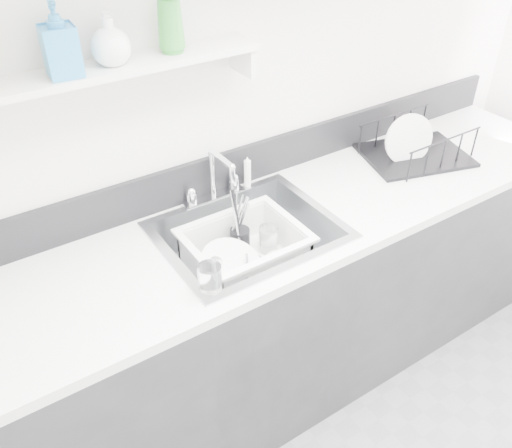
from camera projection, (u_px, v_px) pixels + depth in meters
room_shell at (487, 111)px, 0.97m from camera, size 3.50×3.00×2.60m
counter_run at (249, 320)px, 2.23m from camera, size 3.20×0.62×0.92m
backsplash at (207, 176)px, 2.12m from camera, size 3.20×0.02×0.16m
sink at (249, 250)px, 2.02m from camera, size 0.64×0.52×0.20m
faucet at (214, 187)px, 2.09m from camera, size 0.26×0.18×0.23m
side_sprayer at (247, 172)px, 2.17m from camera, size 0.03×0.03×0.14m
wall_shelf at (107, 72)px, 1.62m from camera, size 1.00×0.16×0.12m
wash_tub at (245, 252)px, 2.00m from camera, size 0.47×0.40×0.16m
plate_stack at (233, 270)px, 1.98m from camera, size 0.28×0.27×0.11m
utensil_cup at (240, 238)px, 2.09m from camera, size 0.08×0.08×0.26m
ladle at (234, 269)px, 1.97m from camera, size 0.28×0.22×0.08m
tumbler_in_tub at (268, 239)px, 2.09m from camera, size 0.08×0.08×0.10m
tumbler_counter at (210, 280)px, 1.67m from camera, size 0.08×0.08×0.10m
dish_rack at (417, 141)px, 2.37m from camera, size 0.52×0.45×0.16m
bowl_small at (280, 262)px, 2.03m from camera, size 0.12×0.12×0.03m
soap_bottle_b at (59, 39)px, 1.48m from camera, size 0.10×0.10×0.21m
soap_bottle_c at (110, 39)px, 1.57m from camera, size 0.15×0.15×0.15m
soap_bottle_d at (170, 16)px, 1.64m from camera, size 0.10×0.10×0.22m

